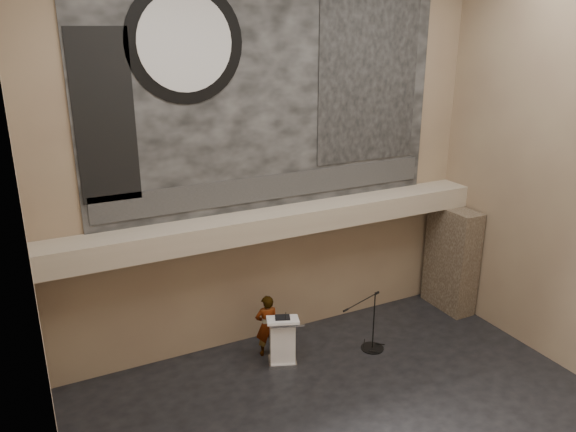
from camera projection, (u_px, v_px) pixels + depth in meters
wall_back at (272, 160)px, 12.15m from camera, size 10.00×0.02×8.50m
wall_left at (32, 271)px, 6.65m from camera, size 0.02×8.00×8.50m
soffit at (280, 222)px, 12.23m from camera, size 10.00×0.80×0.50m
sprinkler_left at (211, 246)px, 11.60m from camera, size 0.04×0.04×0.06m
sprinkler_right at (354, 221)px, 13.08m from camera, size 0.04×0.04×0.06m
banner at (271, 92)px, 11.66m from camera, size 8.00×0.05×5.00m
banner_text_strip at (273, 187)px, 12.29m from camera, size 7.76×0.02×0.55m
banner_clock_rim at (185, 43)px, 10.54m from camera, size 2.30×0.02×2.30m
banner_clock_face at (185, 43)px, 10.52m from camera, size 1.84×0.02×1.84m
banner_building_print at (369, 82)px, 12.61m from camera, size 2.60×0.02×3.60m
banner_brick_print at (105, 118)px, 10.28m from camera, size 1.10×0.02×3.20m
stone_pier at (451, 259)px, 14.33m from camera, size 0.60×1.40×2.70m
lectern at (282, 341)px, 12.10m from camera, size 0.80×0.69×1.13m
binder at (283, 318)px, 11.92m from camera, size 0.39×0.35×0.04m
papers at (277, 321)px, 11.83m from camera, size 0.27×0.35×0.00m
speaker_person at (267, 325)px, 12.39m from camera, size 0.57×0.42×1.45m
mic_stand at (372, 341)px, 12.74m from camera, size 1.30×0.63×1.42m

